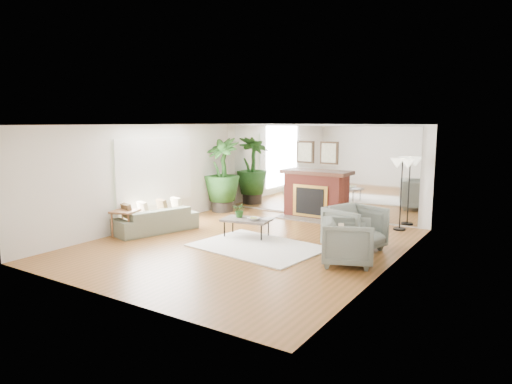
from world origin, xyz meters
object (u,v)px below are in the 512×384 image
Objects in this scene: fireplace at (313,194)px; potted_ficus at (222,173)px; armchair_front at (347,242)px; floor_lamp at (402,169)px; armchair_back at (355,228)px; sofa at (156,220)px; side_table at (125,215)px; coffee_table at (246,220)px.

potted_ficus reaches higher than fireplace.
floor_lamp reaches higher than armchair_front.
armchair_front is at bearing -55.59° from fireplace.
armchair_back is at bearing -21.07° from potted_ficus.
side_table is (-0.24, -0.70, 0.22)m from sofa.
floor_lamp is at bearing 11.81° from armchair_back.
side_table is (-4.73, -1.74, 0.05)m from armchair_back.
armchair_back is at bearing -9.94° from armchair_front.
floor_lamp is at bearing 140.44° from sofa.
fireplace reaches higher than armchair_back.
fireplace is at bearing 83.12° from coffee_table.
potted_ficus is (-2.27, 2.13, 0.74)m from coffee_table.
sofa is 2.98m from potted_ficus.
coffee_table is at bearing 125.06° from sofa.
sofa is 0.92× the size of potted_ficus.
armchair_front is (2.30, -3.36, -0.25)m from fireplace.
armchair_back is (4.49, 1.05, 0.16)m from sofa.
potted_ficus is at bearing 87.93° from armchair_back.
coffee_table is 2.70m from armchair_front.
fireplace is 1.77× the size of coffee_table.
fireplace is at bearing 160.90° from sofa.
armchair_front reaches higher than sofa.
coffee_table is at bearing 53.48° from armchair_front.
side_table is at bearing -90.81° from potted_ficus.
armchair_back is 2.47m from floor_lamp.
armchair_back is (2.08, -2.40, -0.21)m from fireplace.
potted_ficus is 1.23× the size of floor_lamp.
coffee_table is at bearing 116.64° from armchair_back.
coffee_table is 2.72m from side_table.
armchair_back is at bearing 119.01° from sofa.
potted_ficus is (-4.90, 2.76, 0.72)m from armchair_front.
sofa reaches higher than coffee_table.
fireplace is 1.05× the size of sofa.
potted_ficus is (-4.68, 1.80, 0.68)m from armchair_back.
side_table is 0.31× the size of potted_ficus.
coffee_table is at bearing 31.47° from side_table.
armchair_front is at bearing 106.96° from sofa.
armchair_front is (4.71, 0.09, 0.12)m from sofa.
sofa is (-2.08, -0.72, -0.10)m from coffee_table.
side_table reaches higher than coffee_table.
coffee_table is 1.77× the size of side_table.
side_table is 3.60m from potted_ficus.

